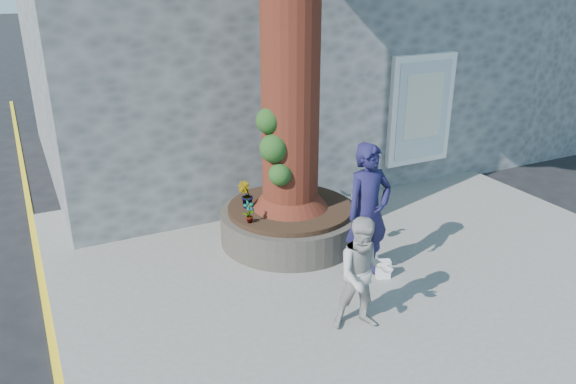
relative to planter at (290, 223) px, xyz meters
name	(u,v)px	position (x,y,z in m)	size (l,w,h in m)	color
ground	(304,319)	(-0.80, -2.00, -0.41)	(120.00, 120.00, 0.00)	black
pavement	(358,259)	(0.70, -1.00, -0.35)	(9.00, 8.00, 0.12)	slate
yellow_line	(52,340)	(-3.85, -1.00, -0.41)	(0.10, 30.00, 0.01)	yellow
stone_shop	(256,22)	(1.70, 5.20, 2.75)	(10.30, 8.30, 6.30)	#515457
neighbour_shop	(503,16)	(9.70, 5.20, 2.59)	(6.00, 8.00, 6.00)	#515457
planter	(290,223)	(0.00, 0.00, 0.00)	(2.30, 2.30, 0.60)	black
man	(368,212)	(0.45, -1.56, 0.72)	(0.74, 0.49, 2.03)	#17163C
woman	(364,275)	(-0.29, -2.60, 0.45)	(0.73, 0.57, 1.49)	#A5A29E
shopping_bag	(383,269)	(0.66, -1.74, -0.15)	(0.20, 0.12, 0.28)	white
plant_a	(249,212)	(-0.85, -0.31, 0.49)	(0.19, 0.13, 0.36)	gray
plant_b	(246,195)	(-0.67, 0.27, 0.53)	(0.24, 0.23, 0.44)	gray
plant_c	(363,207)	(0.85, -0.85, 0.46)	(0.17, 0.17, 0.30)	gray
plant_d	(311,173)	(0.85, 0.85, 0.47)	(0.29, 0.26, 0.32)	gray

